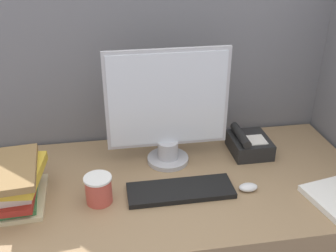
{
  "coord_description": "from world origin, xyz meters",
  "views": [
    {
      "loc": [
        -0.2,
        -0.88,
        1.68
      ],
      "look_at": [
        0.02,
        0.42,
        1.0
      ],
      "focal_mm": 42.0,
      "sensor_mm": 36.0,
      "label": 1
    }
  ],
  "objects_px": {
    "desk_telephone": "(249,144)",
    "mouse": "(248,187)",
    "monitor": "(168,111)",
    "keyboard": "(181,190)",
    "book_stack": "(9,184)",
    "coffee_cup": "(99,189)"
  },
  "relations": [
    {
      "from": "desk_telephone",
      "to": "mouse",
      "type": "bearing_deg",
      "value": -109.53
    },
    {
      "from": "monitor",
      "to": "keyboard",
      "type": "xyz_separation_m",
      "value": [
        0.01,
        -0.23,
        -0.23
      ]
    },
    {
      "from": "monitor",
      "to": "mouse",
      "type": "height_order",
      "value": "monitor"
    },
    {
      "from": "keyboard",
      "to": "book_stack",
      "type": "height_order",
      "value": "book_stack"
    },
    {
      "from": "keyboard",
      "to": "desk_telephone",
      "type": "relative_size",
      "value": 2.12
    },
    {
      "from": "monitor",
      "to": "keyboard",
      "type": "height_order",
      "value": "monitor"
    },
    {
      "from": "coffee_cup",
      "to": "monitor",
      "type": "bearing_deg",
      "value": 38.5
    },
    {
      "from": "book_stack",
      "to": "desk_telephone",
      "type": "relative_size",
      "value": 1.62
    },
    {
      "from": "mouse",
      "to": "desk_telephone",
      "type": "xyz_separation_m",
      "value": [
        0.1,
        0.27,
        0.03
      ]
    },
    {
      "from": "monitor",
      "to": "book_stack",
      "type": "bearing_deg",
      "value": -163.35
    },
    {
      "from": "keyboard",
      "to": "book_stack",
      "type": "relative_size",
      "value": 1.31
    },
    {
      "from": "mouse",
      "to": "coffee_cup",
      "type": "xyz_separation_m",
      "value": [
        -0.56,
        0.02,
        0.04
      ]
    },
    {
      "from": "monitor",
      "to": "mouse",
      "type": "relative_size",
      "value": 6.83
    },
    {
      "from": "keyboard",
      "to": "coffee_cup",
      "type": "xyz_separation_m",
      "value": [
        -0.3,
        -0.0,
        0.04
      ]
    },
    {
      "from": "coffee_cup",
      "to": "keyboard",
      "type": "bearing_deg",
      "value": 0.42
    },
    {
      "from": "mouse",
      "to": "desk_telephone",
      "type": "relative_size",
      "value": 0.39
    },
    {
      "from": "mouse",
      "to": "monitor",
      "type": "bearing_deg",
      "value": 136.31
    },
    {
      "from": "monitor",
      "to": "book_stack",
      "type": "height_order",
      "value": "monitor"
    },
    {
      "from": "keyboard",
      "to": "monitor",
      "type": "bearing_deg",
      "value": 92.79
    },
    {
      "from": "monitor",
      "to": "book_stack",
      "type": "xyz_separation_m",
      "value": [
        -0.61,
        -0.18,
        -0.16
      ]
    },
    {
      "from": "monitor",
      "to": "coffee_cup",
      "type": "xyz_separation_m",
      "value": [
        -0.29,
        -0.23,
        -0.18
      ]
    },
    {
      "from": "mouse",
      "to": "book_stack",
      "type": "distance_m",
      "value": 0.88
    }
  ]
}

